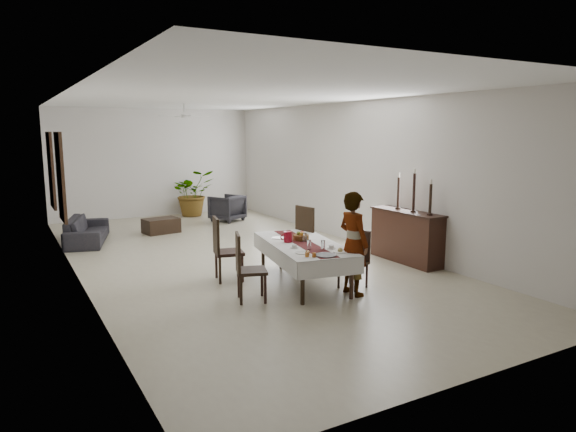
{
  "coord_description": "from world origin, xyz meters",
  "views": [
    {
      "loc": [
        -4.05,
        -9.36,
        2.53
      ],
      "look_at": [
        0.34,
        -1.55,
        1.05
      ],
      "focal_mm": 32.0,
      "sensor_mm": 36.0,
      "label": 1
    }
  ],
  "objects": [
    {
      "name": "mirror_frame_far",
      "position": [
        -2.96,
        4.3,
        1.6
      ],
      "size": [
        0.06,
        1.05,
        1.85
      ],
      "primitive_type": "cube",
      "color": "black",
      "rests_on": "wall_left"
    },
    {
      "name": "candlestick_near_base",
      "position": [
        2.78,
        -2.54,
        1.03
      ],
      "size": [
        0.11,
        0.11,
        0.03
      ],
      "primitive_type": "cylinder",
      "color": "black",
      "rests_on": "sideboard_top"
    },
    {
      "name": "wine_glass_mid",
      "position": [
        0.1,
        -2.66,
        0.77
      ],
      "size": [
        0.06,
        0.06,
        0.15
      ],
      "primitive_type": "cylinder",
      "color": "white",
      "rests_on": "tablecloth_top"
    },
    {
      "name": "wall_back",
      "position": [
        0.0,
        6.0,
        1.6
      ],
      "size": [
        6.0,
        0.02,
        3.2
      ],
      "primitive_type": "cube",
      "color": "silver",
      "rests_on": "floor"
    },
    {
      "name": "table_runner",
      "position": [
        0.28,
        -2.19,
        0.69
      ],
      "size": [
        0.72,
        2.29,
        0.0
      ],
      "primitive_type": "cube",
      "rotation": [
        0.0,
        0.0,
        -0.18
      ],
      "color": "maroon",
      "rests_on": "tablecloth_top"
    },
    {
      "name": "fruit_red",
      "position": [
        0.4,
        -1.96,
        0.8
      ],
      "size": [
        0.08,
        0.08,
        0.08
      ],
      "primitive_type": "sphere",
      "color": "maroon",
      "rests_on": "fruit_basket"
    },
    {
      "name": "chair_right_far_leg_br",
      "position": [
        0.39,
        -1.19,
        0.24
      ],
      "size": [
        0.06,
        0.06,
        0.48
      ],
      "primitive_type": "cylinder",
      "rotation": [
        0.0,
        0.0,
        0.19
      ],
      "color": "black",
      "rests_on": "floor"
    },
    {
      "name": "chair_right_far_seat",
      "position": [
        0.62,
        -1.35,
        0.51
      ],
      "size": [
        0.57,
        0.57,
        0.06
      ],
      "primitive_type": "cube",
      "rotation": [
        0.0,
        0.0,
        1.76
      ],
      "color": "black",
      "rests_on": "chair_right_far_leg_fl"
    },
    {
      "name": "chair_left_near_leg_bl",
      "position": [
        -0.64,
        -2.48,
        0.22
      ],
      "size": [
        0.06,
        0.06,
        0.43
      ],
      "primitive_type": "cylinder",
      "rotation": [
        0.0,
        0.0,
        -0.33
      ],
      "color": "black",
      "rests_on": "floor"
    },
    {
      "name": "fan_blade_e",
      "position": [
        0.35,
        3.0,
        2.9
      ],
      "size": [
        0.55,
        0.1,
        0.01
      ],
      "primitive_type": "cube",
      "color": "white",
      "rests_on": "fan_hub"
    },
    {
      "name": "chair_right_far_leg_fr",
      "position": [
        0.78,
        -1.11,
        0.24
      ],
      "size": [
        0.06,
        0.06,
        0.48
      ],
      "primitive_type": "cylinder",
      "rotation": [
        0.0,
        0.0,
        0.19
      ],
      "color": "black",
      "rests_on": "floor"
    },
    {
      "name": "fruit_basket",
      "position": [
        0.37,
        -1.97,
        0.74
      ],
      "size": [
        0.27,
        0.27,
        0.09
      ],
      "primitive_type": "cylinder",
      "color": "brown",
      "rests_on": "tablecloth_top"
    },
    {
      "name": "ceiling",
      "position": [
        0.0,
        0.0,
        3.2
      ],
      "size": [
        6.0,
        12.0,
        0.02
      ],
      "primitive_type": "cube",
      "color": "white",
      "rests_on": "wall_back"
    },
    {
      "name": "chair_right_near_leg_br",
      "position": [
        0.63,
        -2.72,
        0.2
      ],
      "size": [
        0.05,
        0.05,
        0.39
      ],
      "primitive_type": "cylinder",
      "rotation": [
        0.0,
        0.0,
        0.33
      ],
      "color": "black",
      "rests_on": "floor"
    },
    {
      "name": "chair_right_near_leg_fl",
      "position": [
        1.05,
        -2.93,
        0.2
      ],
      "size": [
        0.05,
        0.05,
        0.39
      ],
      "primitive_type": "cylinder",
      "rotation": [
        0.0,
        0.0,
        0.33
      ],
      "color": "black",
      "rests_on": "floor"
    },
    {
      "name": "mirror_glass_near",
      "position": [
        -2.92,
        2.2,
        1.6
      ],
      "size": [
        0.01,
        0.9,
        1.7
      ],
      "primitive_type": "cube",
      "color": "white",
      "rests_on": "mirror_frame_near"
    },
    {
      "name": "pitcher_handle",
      "position": [
        0.01,
        -2.0,
        0.78
      ],
      "size": [
        0.11,
        0.04,
        0.11
      ],
      "primitive_type": "torus",
      "rotation": [
        1.57,
        0.0,
        -0.18
      ],
      "color": "maroon",
      "rests_on": "red_pitcher"
    },
    {
      "name": "chair_left_far_back",
      "position": [
        -0.95,
        -1.38,
        0.81
      ],
      "size": [
        0.14,
        0.46,
        0.59
      ],
      "primitive_type": "cube",
      "rotation": [
        0.0,
        0.0,
        -1.79
      ],
      "color": "black",
      "rests_on": "chair_left_far_seat"
    },
    {
      "name": "candlestick_mid_shaft",
      "position": [
        2.78,
        -2.11,
        1.39
      ],
      "size": [
        0.05,
        0.05,
        0.71
      ],
      "primitive_type": "cylinder",
      "color": "black",
      "rests_on": "candlestick_mid_base"
    },
    {
      "name": "floor",
      "position": [
        0.0,
        0.0,
        0.0
      ],
      "size": [
        6.0,
        12.0,
        0.0
      ],
      "primitive_type": "cube",
      "color": "#B6AE91",
      "rests_on": "ground"
    },
    {
      "name": "chair_right_near_seat",
      "position": [
        0.84,
        -2.83,
        0.42
      ],
      "size": [
        0.51,
        0.51,
        0.05
      ],
      "primitive_type": "cube",
      "rotation": [
        0.0,
        0.0,
        1.9
      ],
      "color": "black",
      "rests_on": "chair_right_near_leg_fl"
    },
    {
      "name": "saucer_left",
      "position": [
        -0.04,
        -2.45,
        0.7
      ],
      "size": [
        0.14,
        0.14,
        0.01
      ],
      "primitive_type": "cylinder",
      "color": "silver",
      "rests_on": "tablecloth_top"
    },
    {
      "name": "wall_left",
      "position": [
        -3.0,
        0.0,
        1.6
      ],
      "size": [
        0.02,
        12.0,
        3.2
      ],
      "primitive_type": "cube",
      "color": "silver",
      "rests_on": "floor"
    },
    {
      "name": "tablecloth_top",
      "position": [
        0.28,
        -2.19,
        0.69
      ],
      "size": [
        1.47,
        2.5,
        0.01
      ],
      "primitive_type": "cube",
      "rotation": [
        0.0,
        0.0,
        -0.18
      ],
      "color": "silver",
      "rests_on": "dining_table_top"
    },
    {
      "name": "mirror_frame_near",
      "position": [
        -2.96,
        2.2,
        1.6
      ],
      "size": [
        0.06,
        1.05,
        1.85
      ],
      "primitive_type": "cube",
      "color": "black",
      "rests_on": "wall_left"
    },
    {
      "name": "chair_left_far_leg_br",
      "position": [
        -0.6,
        -1.65,
        0.23
      ],
      "size": [
        0.06,
        0.06,
        0.46
      ],
      "primitive_type": "cylinder",
      "rotation": [
        0.0,
        0.0,
        -0.21
      ],
      "color": "black",
      "rests_on": "floor"
    },
    {
      "name": "fan_hub",
      "position": [
        0.0,
        3.0,
        2.9
      ],
      "size": [
        0.16,
        0.16,
        0.08
      ],
      "primitive_type": "cylinder",
      "color": "silver",
      "rests_on": "fan_rod"
    },
    {
      "name": "plate_far_left",
      "position": [
        0.08,
        -1.64,
        0.7
      ],
      "size": [
        0.22,
        0.22,
        0.01
      ],
      "primitive_type": "cylinder",
      "color": "silver",
      "rests_on": "tablecloth_top"
    },
    {
      "name": "table_leg_fl",
      "position": [
        -0.3,
        -3.13,
        0.32
      ],
      "size": [
        0.07,
        0.07,
        0.64
      ],
      "primitive_type": "cylinder",
      "rotation": [
        0.0,
        0.0,
        -0.18
      ],
      "color": "black",
      "rests_on": "floor"
    },
    {
      "name": "tablecloth_drape_right",
      "position": [
        0.8,
        -2.28,
        0.55
      ],
      "size": [
        0.43,
        2.31,
        0.27
      ],
      "primitive_type": "cube",
      "rotation": [
        0.0,
        0.0,
        -0.18
      ],
      "color": "silver",
      "rests_on": "dining_table_top"
    },
    {
      "name": "potted_plant",
      "position": [
        1.0,
        5.48,
        0.69
      ],
      "size": [
        1.26,
        1.1,
        1.39
      ],
      "primitive_type": "imported",
      "rotation": [
        0.0,
        0.0,
        -0.01
      ],
      "color": "#2D5E25",
      "rests_on": "floor"
    },
    {
      "name": "sofa",
      "position": [
        -2.4,
        2.99,
        0.29
      ],
      "size": [
        1.28,
        2.12,
        0.58
      ],
      "primitive_type": "imported",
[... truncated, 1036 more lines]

